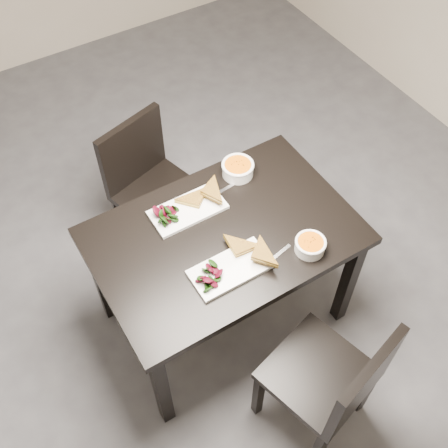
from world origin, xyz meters
name	(u,v)px	position (x,y,z in m)	size (l,w,h in m)	color
ground	(152,292)	(0.00, 0.00, 0.00)	(5.00, 5.00, 0.00)	#47474C
table	(224,246)	(0.28, -0.33, 0.65)	(1.20, 0.80, 0.75)	black
chair_near	(335,381)	(0.38, -1.08, 0.48)	(0.51, 0.51, 0.85)	black
chair_far	(149,182)	(0.22, 0.36, 0.48)	(0.52, 0.52, 0.85)	black
plate_near	(231,269)	(0.21, -0.51, 0.76)	(0.35, 0.18, 0.02)	white
sandwich_near	(242,255)	(0.27, -0.50, 0.80)	(0.18, 0.13, 0.06)	olive
salad_near	(211,275)	(0.11, -0.51, 0.79)	(0.11, 0.10, 0.05)	black
soup_bowl_near	(310,245)	(0.56, -0.61, 0.79)	(0.14, 0.14, 0.06)	white
cutlery_near	(276,256)	(0.41, -0.56, 0.75)	(0.18, 0.02, 0.00)	silver
plate_far	(188,210)	(0.21, -0.13, 0.76)	(0.35, 0.18, 0.02)	white
sandwich_far	(201,201)	(0.27, -0.14, 0.80)	(0.18, 0.13, 0.06)	olive
salad_far	(168,214)	(0.11, -0.13, 0.79)	(0.11, 0.10, 0.05)	black
soup_bowl_far	(238,168)	(0.54, -0.05, 0.79)	(0.16, 0.16, 0.07)	white
cutlery_far	(219,192)	(0.39, -0.11, 0.75)	(0.18, 0.02, 0.00)	silver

